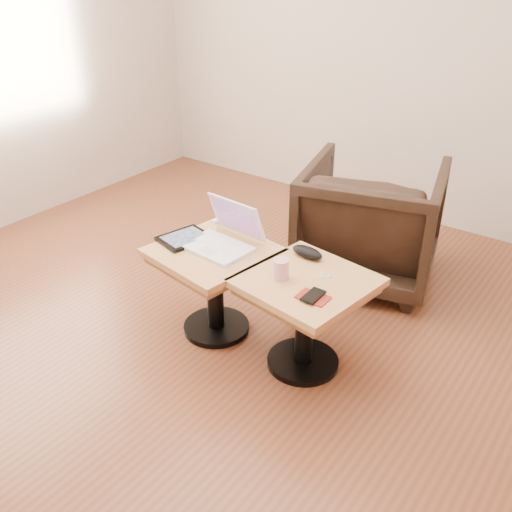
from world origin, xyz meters
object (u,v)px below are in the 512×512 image
Objects in this scene: armchair at (371,222)px; side_table_left at (214,270)px; side_table_right at (306,302)px; striped_cup at (281,269)px; laptop at (223,237)px.

side_table_left is at bearing 54.02° from armchair.
armchair is (-0.15, 1.02, -0.00)m from side_table_right.
side_table_right is (0.56, 0.03, 0.00)m from side_table_left.
striped_cup reaches higher than side_table_left.
armchair is (0.39, 0.99, -0.18)m from laptop.
striped_cup is at bearing 77.49° from armchair.
side_table_left is at bearing 175.77° from striped_cup.
laptop is (0.02, 0.06, 0.18)m from side_table_left.
laptop is at bearing 83.59° from side_table_left.
side_table_left is 0.77× the size of armchair.
side_table_left is at bearing -100.98° from laptop.
striped_cup is (0.43, -0.10, 0.00)m from laptop.
laptop is (-0.54, 0.03, 0.18)m from side_table_right.
laptop is at bearing 167.36° from striped_cup.
striped_cup is at bearing -140.11° from side_table_right.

